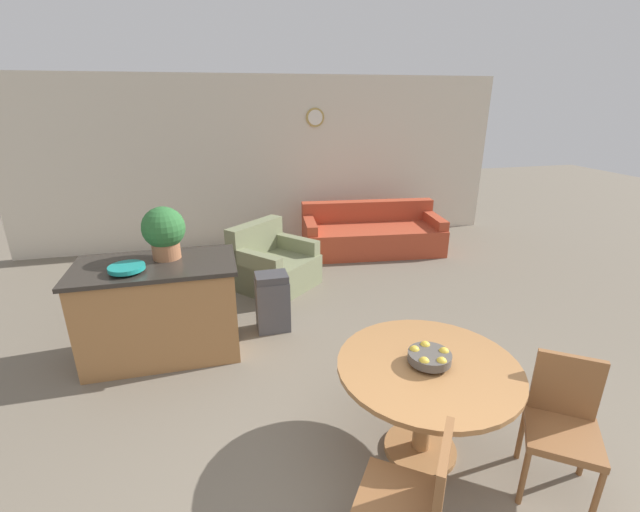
{
  "coord_description": "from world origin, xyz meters",
  "views": [
    {
      "loc": [
        -0.91,
        -1.22,
        2.37
      ],
      "look_at": [
        0.04,
        2.53,
        0.92
      ],
      "focal_mm": 24.0,
      "sensor_mm": 36.0,
      "label": 1
    }
  ],
  "objects_px": {
    "trash_bin": "(272,302)",
    "armchair": "(273,266)",
    "dining_table": "(426,385)",
    "fruit_bowl": "(429,357)",
    "kitchen_island": "(161,310)",
    "dining_chair_near_right": "(563,419)",
    "couch": "(371,235)",
    "teal_bowl": "(127,268)",
    "dining_chair_near_left": "(414,498)",
    "potted_plant": "(164,231)"
  },
  "relations": [
    {
      "from": "armchair",
      "to": "potted_plant",
      "type": "bearing_deg",
      "value": -174.96
    },
    {
      "from": "dining_chair_near_right",
      "to": "potted_plant",
      "type": "height_order",
      "value": "potted_plant"
    },
    {
      "from": "dining_table",
      "to": "potted_plant",
      "type": "distance_m",
      "value": 2.65
    },
    {
      "from": "fruit_bowl",
      "to": "kitchen_island",
      "type": "xyz_separation_m",
      "value": [
        -1.85,
        1.76,
        -0.31
      ]
    },
    {
      "from": "dining_table",
      "to": "fruit_bowl",
      "type": "bearing_deg",
      "value": 135.68
    },
    {
      "from": "dining_chair_near_right",
      "to": "fruit_bowl",
      "type": "height_order",
      "value": "dining_chair_near_right"
    },
    {
      "from": "kitchen_island",
      "to": "armchair",
      "type": "distance_m",
      "value": 1.83
    },
    {
      "from": "couch",
      "to": "armchair",
      "type": "height_order",
      "value": "armchair"
    },
    {
      "from": "dining_table",
      "to": "fruit_bowl",
      "type": "distance_m",
      "value": 0.22
    },
    {
      "from": "dining_chair_near_right",
      "to": "teal_bowl",
      "type": "relative_size",
      "value": 2.88
    },
    {
      "from": "dining_chair_near_left",
      "to": "dining_table",
      "type": "bearing_deg",
      "value": 4.9
    },
    {
      "from": "dining_table",
      "to": "dining_chair_near_right",
      "type": "relative_size",
      "value": 1.37
    },
    {
      "from": "fruit_bowl",
      "to": "dining_chair_near_left",
      "type": "bearing_deg",
      "value": -121.08
    },
    {
      "from": "dining_chair_near_right",
      "to": "couch",
      "type": "bearing_deg",
      "value": -59.54
    },
    {
      "from": "dining_table",
      "to": "teal_bowl",
      "type": "relative_size",
      "value": 3.94
    },
    {
      "from": "fruit_bowl",
      "to": "armchair",
      "type": "distance_m",
      "value": 3.18
    },
    {
      "from": "dining_chair_near_left",
      "to": "kitchen_island",
      "type": "height_order",
      "value": "kitchen_island"
    },
    {
      "from": "kitchen_island",
      "to": "armchair",
      "type": "bearing_deg",
      "value": 46.6
    },
    {
      "from": "dining_chair_near_right",
      "to": "kitchen_island",
      "type": "height_order",
      "value": "kitchen_island"
    },
    {
      "from": "trash_bin",
      "to": "armchair",
      "type": "height_order",
      "value": "armchair"
    },
    {
      "from": "fruit_bowl",
      "to": "trash_bin",
      "type": "height_order",
      "value": "fruit_bowl"
    },
    {
      "from": "dining_table",
      "to": "dining_chair_near_left",
      "type": "relative_size",
      "value": 1.37
    },
    {
      "from": "dining_table",
      "to": "trash_bin",
      "type": "height_order",
      "value": "dining_table"
    },
    {
      "from": "couch",
      "to": "potted_plant",
      "type": "bearing_deg",
      "value": -136.36
    },
    {
      "from": "kitchen_island",
      "to": "trash_bin",
      "type": "height_order",
      "value": "kitchen_island"
    },
    {
      "from": "dining_chair_near_right",
      "to": "trash_bin",
      "type": "bearing_deg",
      "value": -22.26
    },
    {
      "from": "dining_chair_near_right",
      "to": "fruit_bowl",
      "type": "relative_size",
      "value": 3.13
    },
    {
      "from": "potted_plant",
      "to": "kitchen_island",
      "type": "bearing_deg",
      "value": -128.93
    },
    {
      "from": "potted_plant",
      "to": "armchair",
      "type": "distance_m",
      "value": 1.9
    },
    {
      "from": "dining_table",
      "to": "couch",
      "type": "bearing_deg",
      "value": 74.23
    },
    {
      "from": "teal_bowl",
      "to": "trash_bin",
      "type": "bearing_deg",
      "value": 15.5
    },
    {
      "from": "dining_table",
      "to": "trash_bin",
      "type": "bearing_deg",
      "value": 111.3
    },
    {
      "from": "teal_bowl",
      "to": "armchair",
      "type": "relative_size",
      "value": 0.24
    },
    {
      "from": "dining_chair_near_left",
      "to": "couch",
      "type": "bearing_deg",
      "value": 17.72
    },
    {
      "from": "dining_table",
      "to": "armchair",
      "type": "xyz_separation_m",
      "value": [
        -0.6,
        3.08,
        -0.28
      ]
    },
    {
      "from": "dining_chair_near_right",
      "to": "teal_bowl",
      "type": "xyz_separation_m",
      "value": [
        -2.77,
        2.03,
        0.49
      ]
    },
    {
      "from": "kitchen_island",
      "to": "armchair",
      "type": "height_order",
      "value": "kitchen_island"
    },
    {
      "from": "dining_chair_near_left",
      "to": "dining_chair_near_right",
      "type": "bearing_deg",
      "value": -40.1
    },
    {
      "from": "couch",
      "to": "trash_bin",
      "type": "bearing_deg",
      "value": -125.57
    },
    {
      "from": "dining_chair_near_left",
      "to": "kitchen_island",
      "type": "relative_size",
      "value": 0.61
    },
    {
      "from": "dining_chair_near_left",
      "to": "dining_chair_near_right",
      "type": "xyz_separation_m",
      "value": [
        1.15,
        0.28,
        0.0
      ]
    },
    {
      "from": "couch",
      "to": "teal_bowl",
      "type": "bearing_deg",
      "value": -135.78
    },
    {
      "from": "dining_chair_near_right",
      "to": "fruit_bowl",
      "type": "distance_m",
      "value": 0.89
    },
    {
      "from": "kitchen_island",
      "to": "armchair",
      "type": "relative_size",
      "value": 1.16
    },
    {
      "from": "teal_bowl",
      "to": "couch",
      "type": "height_order",
      "value": "teal_bowl"
    },
    {
      "from": "dining_chair_near_left",
      "to": "teal_bowl",
      "type": "height_order",
      "value": "teal_bowl"
    },
    {
      "from": "couch",
      "to": "dining_chair_near_right",
      "type": "bearing_deg",
      "value": -88.98
    },
    {
      "from": "kitchen_island",
      "to": "dining_chair_near_right",
      "type": "bearing_deg",
      "value": -40.41
    },
    {
      "from": "dining_chair_near_right",
      "to": "trash_bin",
      "type": "xyz_separation_m",
      "value": [
        -1.48,
        2.39,
        -0.17
      ]
    },
    {
      "from": "dining_chair_near_left",
      "to": "kitchen_island",
      "type": "xyz_separation_m",
      "value": [
        -1.42,
        2.47,
        -0.02
      ]
    }
  ]
}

